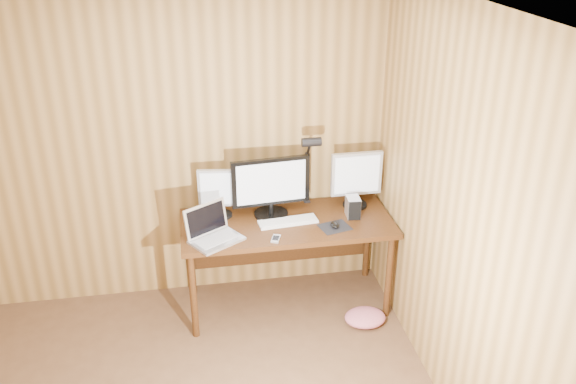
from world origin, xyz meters
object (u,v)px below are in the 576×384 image
object	(u,v)px
monitor_center	(271,186)
desk_lamp	(309,160)
laptop	(212,231)
speaker	(356,203)
mouse	(335,225)
monitor_left	(221,192)
phone	(276,239)
monitor_right	(356,178)
keyboard	(288,221)
hard_drive	(353,207)
desk	(285,231)

from	to	relation	value
monitor_center	desk_lamp	size ratio (longest dim) A/B	0.94
laptop	speaker	world-z (taller)	laptop
mouse	desk_lamp	distance (m)	0.55
monitor_left	phone	distance (m)	0.59
monitor_right	speaker	bearing A→B (deg)	-103.93
keyboard	hard_drive	size ratio (longest dim) A/B	2.90
phone	desk_lamp	bearing A→B (deg)	74.50
hard_drive	monitor_left	bearing A→B (deg)	173.50
keyboard	desk_lamp	world-z (taller)	desk_lamp
monitor_center	monitor_right	distance (m)	0.68
desk	phone	size ratio (longest dim) A/B	13.10
mouse	keyboard	bearing A→B (deg)	145.24
keyboard	phone	bearing A→B (deg)	-124.75
laptop	mouse	size ratio (longest dim) A/B	4.16
monitor_center	phone	bearing A→B (deg)	-98.43
keyboard	desk_lamp	xyz separation A→B (m)	(0.21, 0.25, 0.39)
monitor_right	speaker	size ratio (longest dim) A/B	3.81
desk	speaker	bearing A→B (deg)	2.40
keyboard	speaker	bearing A→B (deg)	6.02
monitor_center	mouse	xyz separation A→B (m)	(0.44, -0.28, -0.22)
desk	mouse	size ratio (longest dim) A/B	15.20
desk	monitor_center	distance (m)	0.39
monitor_left	desk_lamp	bearing A→B (deg)	12.95
desk	keyboard	bearing A→B (deg)	-87.61
monitor_right	desk_lamp	bearing A→B (deg)	169.03
keyboard	mouse	bearing A→B (deg)	-27.54
keyboard	hard_drive	world-z (taller)	hard_drive
phone	desk_lamp	world-z (taller)	desk_lamp
hard_drive	phone	size ratio (longest dim) A/B	1.29
desk	mouse	world-z (taller)	mouse
laptop	mouse	xyz separation A→B (m)	(0.91, 0.02, -0.04)
desk	keyboard	size ratio (longest dim) A/B	3.49
monitor_left	keyboard	world-z (taller)	monitor_left
phone	speaker	size ratio (longest dim) A/B	1.02
keyboard	phone	size ratio (longest dim) A/B	3.75
hard_drive	desk_lamp	xyz separation A→B (m)	(-0.30, 0.23, 0.32)
phone	laptop	bearing A→B (deg)	-171.58
monitor_right	mouse	bearing A→B (deg)	-128.38
phone	speaker	xyz separation A→B (m)	(0.69, 0.35, 0.05)
mouse	desk_lamp	world-z (taller)	desk_lamp
monitor_left	monitor_right	world-z (taller)	monitor_right
desk_lamp	keyboard	bearing A→B (deg)	-139.60
monitor_center	desk	bearing A→B (deg)	-31.64
monitor_left	desk_lamp	xyz separation A→B (m)	(0.70, 0.06, 0.19)
laptop	desk_lamp	distance (m)	0.94
monitor_left	keyboard	size ratio (longest dim) A/B	0.84
monitor_center	laptop	xyz separation A→B (m)	(-0.47, -0.30, -0.18)
desk	mouse	bearing A→B (deg)	-34.01
hard_drive	phone	bearing A→B (deg)	-154.74
desk	monitor_left	size ratio (longest dim) A/B	4.14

